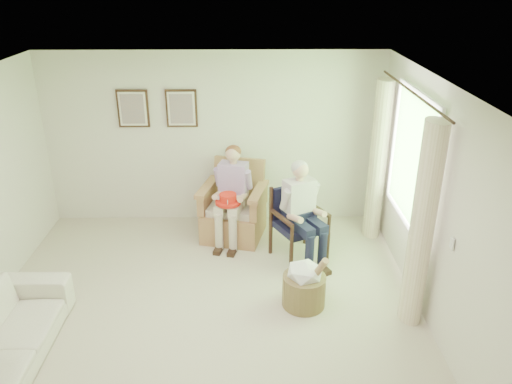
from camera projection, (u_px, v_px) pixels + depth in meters
floor at (202, 331)px, 5.44m from camera, size 5.50×5.50×0.00m
back_wall at (214, 139)px, 7.43m from camera, size 5.00×0.04×2.60m
right_wall at (448, 224)px, 4.94m from camera, size 0.04×5.50×2.60m
ceiling at (189, 95)px, 4.39m from camera, size 5.00×5.50×0.02m
window at (412, 156)px, 5.92m from camera, size 0.13×2.50×1.63m
curtain_left at (422, 227)px, 5.20m from camera, size 0.34×0.34×2.30m
curtain_right at (378, 162)px, 7.00m from camera, size 0.34×0.34×2.30m
framed_print_left at (133, 109)px, 7.18m from camera, size 0.45×0.05×0.55m
framed_print_right at (181, 109)px, 7.19m from camera, size 0.45×0.05×0.55m
wicker_armchair at (234, 213)px, 7.30m from camera, size 0.86×0.85×1.10m
wood_armchair at (299, 219)px, 6.73m from camera, size 0.63×0.59×0.97m
person_wicker at (233, 188)px, 6.98m from camera, size 0.40×0.63×1.38m
person_dark at (301, 207)px, 6.47m from camera, size 0.40×0.63×1.36m
red_hat at (228, 200)px, 6.84m from camera, size 0.35×0.35×0.14m
hatbox at (304, 284)px, 5.76m from camera, size 0.61×0.61×0.74m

